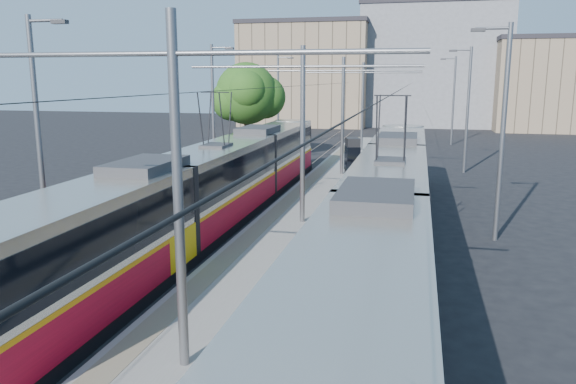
# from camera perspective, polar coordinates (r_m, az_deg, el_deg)

# --- Properties ---
(ground) EXTENTS (160.00, 160.00, 0.00)m
(ground) POSITION_cam_1_polar(r_m,az_deg,el_deg) (15.75, -4.53, -11.16)
(ground) COLOR black
(ground) RESTS_ON ground
(platform) EXTENTS (4.00, 50.00, 0.30)m
(platform) POSITION_cam_1_polar(r_m,az_deg,el_deg) (31.71, 4.73, 0.71)
(platform) COLOR gray
(platform) RESTS_ON ground
(tactile_strip_left) EXTENTS (0.70, 50.00, 0.01)m
(tactile_strip_left) POSITION_cam_1_polar(r_m,az_deg,el_deg) (31.92, 2.16, 1.10)
(tactile_strip_left) COLOR gray
(tactile_strip_left) RESTS_ON platform
(tactile_strip_right) EXTENTS (0.70, 50.00, 0.01)m
(tactile_strip_right) POSITION_cam_1_polar(r_m,az_deg,el_deg) (31.51, 7.34, 0.88)
(tactile_strip_right) COLOR gray
(tactile_strip_right) RESTS_ON platform
(rails) EXTENTS (8.71, 70.00, 0.03)m
(rails) POSITION_cam_1_polar(r_m,az_deg,el_deg) (31.74, 4.72, 0.47)
(rails) COLOR gray
(rails) RESTS_ON ground
(track_arrow) EXTENTS (1.20, 5.00, 0.01)m
(track_arrow) POSITION_cam_1_polar(r_m,az_deg,el_deg) (14.80, -22.07, -13.54)
(track_arrow) COLOR silver
(track_arrow) RESTS_ON ground
(tram_left) EXTENTS (2.43, 31.04, 5.50)m
(tram_left) POSITION_cam_1_polar(r_m,az_deg,el_deg) (23.56, -7.21, 0.75)
(tram_left) COLOR black
(tram_left) RESTS_ON ground
(tram_right) EXTENTS (2.43, 31.52, 5.50)m
(tram_right) POSITION_cam_1_polar(r_m,az_deg,el_deg) (19.38, 10.19, -1.21)
(tram_right) COLOR black
(tram_right) RESTS_ON ground
(catenary) EXTENTS (9.20, 70.00, 7.00)m
(catenary) POSITION_cam_1_polar(r_m,az_deg,el_deg) (28.39, 4.03, 8.36)
(catenary) COLOR slate
(catenary) RESTS_ON platform
(street_lamps) EXTENTS (15.18, 38.22, 8.00)m
(street_lamps) POSITION_cam_1_polar(r_m,az_deg,el_deg) (35.17, 5.80, 8.37)
(street_lamps) COLOR slate
(street_lamps) RESTS_ON ground
(shelter) EXTENTS (1.01, 1.32, 2.59)m
(shelter) POSITION_cam_1_polar(r_m,az_deg,el_deg) (30.85, 6.53, 3.21)
(shelter) COLOR black
(shelter) RESTS_ON platform
(tree) EXTENTS (4.96, 4.59, 7.21)m
(tree) POSITION_cam_1_polar(r_m,az_deg,el_deg) (41.73, -3.77, 9.84)
(tree) COLOR #382314
(tree) RESTS_ON ground
(building_left) EXTENTS (16.32, 12.24, 13.13)m
(building_left) POSITION_cam_1_polar(r_m,az_deg,el_deg) (75.24, 2.00, 11.87)
(building_left) COLOR gray
(building_left) RESTS_ON ground
(building_centre) EXTENTS (18.36, 14.28, 15.38)m
(building_centre) POSITION_cam_1_polar(r_m,az_deg,el_deg) (77.87, 14.51, 12.34)
(building_centre) COLOR gray
(building_centre) RESTS_ON ground
(building_right) EXTENTS (14.28, 10.20, 10.77)m
(building_right) POSITION_cam_1_polar(r_m,az_deg,el_deg) (73.50, 25.65, 9.86)
(building_right) COLOR gray
(building_right) RESTS_ON ground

